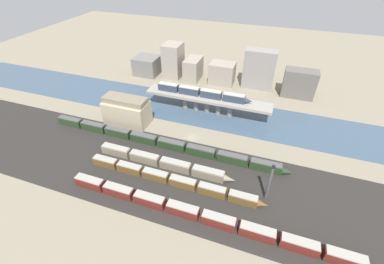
# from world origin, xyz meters

# --- Properties ---
(ground_plane) EXTENTS (400.00, 400.00, 0.00)m
(ground_plane) POSITION_xyz_m (0.00, 0.00, 0.00)
(ground_plane) COLOR gray
(railbed_yard) EXTENTS (280.00, 42.00, 0.01)m
(railbed_yard) POSITION_xyz_m (0.00, -24.00, 0.00)
(railbed_yard) COLOR #282623
(railbed_yard) RESTS_ON ground
(river_water) EXTENTS (320.00, 29.46, 0.01)m
(river_water) POSITION_xyz_m (0.00, 23.16, 0.00)
(river_water) COLOR #3D5166
(river_water) RESTS_ON ground
(bridge) EXTENTS (63.79, 9.07, 8.44)m
(bridge) POSITION_xyz_m (-0.00, 23.16, 6.59)
(bridge) COLOR gray
(bridge) RESTS_ON ground
(train_on_bridge) EXTENTS (48.45, 3.06, 3.95)m
(train_on_bridge) POSITION_xyz_m (-2.70, 23.16, 10.37)
(train_on_bridge) COLOR #2D384C
(train_on_bridge) RESTS_ON bridge
(train_yard_near) EXTENTS (97.22, 3.13, 3.96)m
(train_yard_near) POSITION_xyz_m (17.55, -38.93, 1.95)
(train_yard_near) COLOR #5B1E19
(train_yard_near) RESTS_ON ground
(train_yard_mid) EXTENTS (67.40, 2.95, 3.44)m
(train_yard_mid) POSITION_xyz_m (2.01, -27.79, 1.69)
(train_yard_mid) COLOR brown
(train_yard_mid) RESTS_ON ground
(train_yard_far) EXTENTS (55.82, 3.09, 3.79)m
(train_yard_far) POSITION_xyz_m (-4.73, -20.72, 1.85)
(train_yard_far) COLOR gray
(train_yard_far) RESTS_ON ground
(train_yard_outer) EXTENTS (107.41, 3.00, 3.97)m
(train_yard_outer) POSITION_xyz_m (-10.96, -9.95, 1.96)
(train_yard_outer) COLOR #23381E
(train_yard_outer) RESTS_ON ground
(warehouse_building) EXTENTS (20.94, 10.76, 13.57)m
(warehouse_building) POSITION_xyz_m (-33.27, 1.28, 6.45)
(warehouse_building) COLOR tan
(warehouse_building) RESTS_ON ground
(signal_tower) EXTENTS (1.00, 0.99, 15.61)m
(signal_tower) POSITION_xyz_m (34.88, -23.65, 7.65)
(signal_tower) COLOR #4C4C51
(signal_tower) RESTS_ON ground
(city_block_far_left) EXTENTS (15.14, 14.21, 11.26)m
(city_block_far_left) POSITION_xyz_m (-50.28, 55.15, 5.63)
(city_block_far_left) COLOR slate
(city_block_far_left) RESTS_ON ground
(city_block_left) EXTENTS (10.77, 12.76, 20.88)m
(city_block_left) POSITION_xyz_m (-32.69, 57.36, 10.44)
(city_block_left) COLOR gray
(city_block_left) RESTS_ON ground
(city_block_center) EXTENTS (8.95, 14.79, 13.24)m
(city_block_center) POSITION_xyz_m (-19.44, 57.47, 6.62)
(city_block_center) COLOR gray
(city_block_center) RESTS_ON ground
(city_block_right) EXTENTS (14.63, 11.01, 12.70)m
(city_block_right) POSITION_xyz_m (-0.93, 57.69, 6.35)
(city_block_right) COLOR gray
(city_block_right) RESTS_ON ground
(city_block_far_right) EXTENTS (17.69, 8.08, 22.45)m
(city_block_far_right) POSITION_xyz_m (20.19, 59.51, 11.22)
(city_block_far_right) COLOR gray
(city_block_far_right) RESTS_ON ground
(city_block_tall) EXTENTS (17.39, 8.67, 15.54)m
(city_block_tall) POSITION_xyz_m (43.14, 55.51, 7.77)
(city_block_tall) COLOR #605B56
(city_block_tall) RESTS_ON ground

